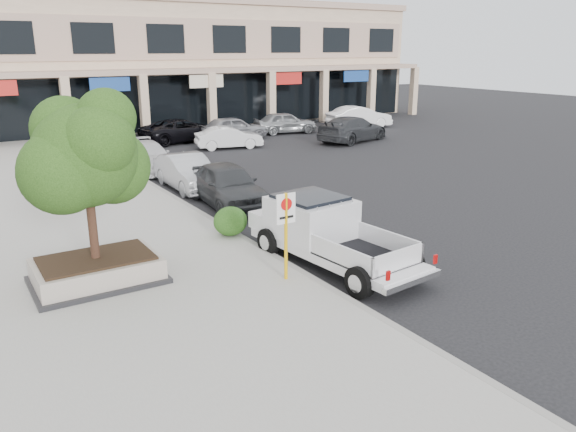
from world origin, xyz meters
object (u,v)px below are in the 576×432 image
object	(u,v)px
curb_car_a	(228,185)
curb_car_c	(147,157)
lot_car_f	(359,117)
lot_car_b	(229,138)
lot_car_a	(233,128)
lot_car_d	(182,130)
curb_car_d	(114,136)
pickup_truck	(335,235)
lot_car_e	(285,122)
curb_car_b	(188,172)
planter_tree	(89,155)
no_parking_sign	(286,225)
planter	(97,270)
lot_car_c	(353,129)

from	to	relation	value
curb_car_a	curb_car_c	size ratio (longest dim) A/B	1.00
lot_car_f	lot_car_b	bearing A→B (deg)	112.34
curb_car_c	lot_car_a	size ratio (longest dim) A/B	1.05
curb_car_c	lot_car_d	distance (m)	8.85
curb_car_d	pickup_truck	bearing A→B (deg)	-88.91
curb_car_d	lot_car_b	xyz separation A→B (m)	(5.71, -4.37, 0.00)
lot_car_a	lot_car_e	bearing A→B (deg)	-82.93
lot_car_a	lot_car_d	bearing A→B (deg)	67.77
lot_car_b	lot_car_e	size ratio (longest dim) A/B	0.89
curb_car_b	lot_car_e	world-z (taller)	lot_car_e
planter_tree	no_parking_sign	distance (m)	5.11
lot_car_b	lot_car_f	distance (m)	12.75
curb_car_c	lot_car_d	xyz separation A→B (m)	(4.82, 7.43, 0.04)
planter_tree	lot_car_b	bearing A→B (deg)	54.21
no_parking_sign	lot_car_e	world-z (taller)	no_parking_sign
planter_tree	lot_car_b	world-z (taller)	planter_tree
curb_car_c	lot_car_b	world-z (taller)	curb_car_c
pickup_truck	lot_car_d	xyz separation A→B (m)	(4.62, 22.65, -0.17)
pickup_truck	lot_car_e	distance (m)	25.46
curb_car_a	curb_car_b	world-z (taller)	curb_car_a
planter_tree	lot_car_f	size ratio (longest dim) A/B	0.80
lot_car_d	lot_car_e	xyz separation A→B (m)	(7.69, -0.37, 0.02)
curb_car_c	lot_car_b	bearing A→B (deg)	32.05
lot_car_f	curb_car_a	bearing A→B (deg)	137.73
planter	curb_car_d	world-z (taller)	curb_car_d
curb_car_b	curb_car_d	world-z (taller)	curb_car_b
planter	curb_car_a	distance (m)	8.24
planter_tree	lot_car_a	bearing A→B (deg)	54.78
planter_tree	curb_car_b	bearing A→B (deg)	54.91
pickup_truck	lot_car_d	world-z (taller)	pickup_truck
planter_tree	lot_car_c	world-z (taller)	planter_tree
lot_car_f	curb_car_c	bearing A→B (deg)	118.45
curb_car_a	lot_car_d	xyz separation A→B (m)	(4.31, 15.34, -0.08)
pickup_truck	planter	bearing A→B (deg)	155.74
lot_car_a	curb_car_c	bearing A→B (deg)	125.93
lot_car_f	pickup_truck	bearing A→B (deg)	148.97
curb_car_c	lot_car_a	bearing A→B (deg)	40.73
planter_tree	curb_car_a	world-z (taller)	planter_tree
pickup_truck	lot_car_e	bearing A→B (deg)	55.57
planter	planter_tree	distance (m)	2.95
planter_tree	curb_car_c	bearing A→B (deg)	66.42
planter_tree	lot_car_d	bearing A→B (deg)	62.82
no_parking_sign	lot_car_f	size ratio (longest dim) A/B	0.46
lot_car_a	lot_car_d	size ratio (longest dim) A/B	0.86
curb_car_b	lot_car_f	bearing A→B (deg)	31.72
pickup_truck	lot_car_f	world-z (taller)	pickup_truck
planter_tree	no_parking_sign	world-z (taller)	planter_tree
curb_car_c	lot_car_e	xyz separation A→B (m)	(12.50, 7.06, 0.06)
pickup_truck	lot_car_a	size ratio (longest dim) A/B	1.26
pickup_truck	curb_car_b	xyz separation A→B (m)	(0.02, 10.59, -0.17)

